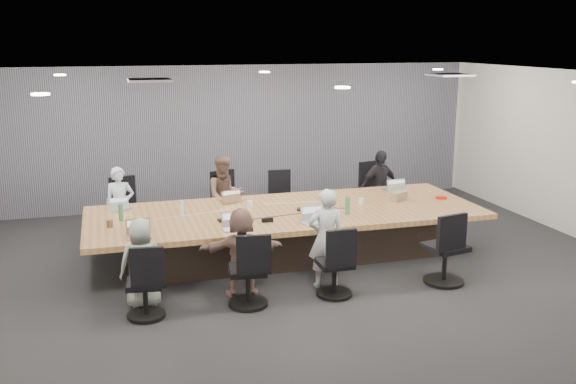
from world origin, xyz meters
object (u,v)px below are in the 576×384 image
object	(u,v)px
chair_7	(445,253)
laptop_4	(139,237)
chair_6	(335,269)
snack_packet	(441,198)
person_0	(120,206)
mug_brown	(110,224)
conference_table	(286,231)
stapler	(267,220)
person_4	(142,263)
laptop_5	(233,229)
chair_0	(120,214)
laptop_6	(313,223)
bottle_green_right	(347,206)
chair_2	(284,204)
laptop_3	(392,189)
person_6	(326,238)
person_1	(225,196)
chair_5	(248,276)
chair_3	(371,195)
canvas_bag	(399,196)
person_3	(379,187)
chair_4	(145,289)
laptop_0	(121,208)
bottle_green_left	(121,212)
person_5	(242,252)
laptop_1	(232,200)
chair_1	(222,206)
bottle_clear	(182,208)

from	to	relation	value
chair_7	laptop_4	world-z (taller)	chair_7
chair_6	snack_packet	size ratio (longest dim) A/B	4.49
person_0	mug_brown	distance (m)	1.56
conference_table	stapler	xyz separation A→B (m)	(-0.44, -0.56, 0.37)
person_4	laptop_5	xyz separation A→B (m)	(1.27, 0.55, 0.17)
chair_0	laptop_6	world-z (taller)	chair_0
mug_brown	stapler	distance (m)	2.21
bottle_green_right	chair_2	bearing A→B (deg)	99.89
chair_6	laptop_3	xyz separation A→B (m)	(1.99, 2.50, 0.38)
person_6	person_1	bearing A→B (deg)	-64.90
chair_6	chair_5	bearing A→B (deg)	-179.38
chair_3	chair_6	world-z (taller)	chair_3
stapler	canvas_bag	size ratio (longest dim) A/B	0.63
person_0	person_3	xyz separation A→B (m)	(4.60, 0.00, 0.03)
chair_4	chair_5	distance (m)	1.27
person_0	laptop_0	size ratio (longest dim) A/B	4.36
canvas_bag	stapler	bearing A→B (deg)	-164.73
laptop_3	person_6	distance (m)	2.93
chair_4	bottle_green_left	distance (m)	1.89
person_5	laptop_1	bearing A→B (deg)	-91.20
laptop_3	mug_brown	bearing A→B (deg)	7.82
laptop_3	person_5	size ratio (longest dim) A/B	0.29
chair_2	chair_5	xyz separation A→B (m)	(-1.44, -3.40, 0.02)
laptop_6	bottle_green_right	distance (m)	0.74
canvas_bag	laptop_3	bearing A→B (deg)	72.18
mug_brown	chair_6	bearing A→B (deg)	-28.39
chair_0	mug_brown	xyz separation A→B (m)	(-0.18, -1.89, 0.38)
laptop_0	person_4	size ratio (longest dim) A/B	0.26
person_4	person_6	xyz separation A→B (m)	(2.44, -0.00, 0.11)
snack_packet	chair_0	bearing A→B (deg)	161.33
chair_7	mug_brown	distance (m)	4.67
bottle_green_left	chair_5	bearing A→B (deg)	-51.08
person_3	stapler	distance (m)	3.23
canvas_bag	person_3	bearing A→B (deg)	79.74
person_3	person_5	bearing A→B (deg)	-150.77
conference_table	stapler	size ratio (longest dim) A/B	35.49
person_1	person_6	world-z (taller)	person_1
laptop_3	laptop_5	world-z (taller)	same
chair_1	chair_3	size ratio (longest dim) A/B	0.97
conference_table	bottle_green_right	bearing A→B (deg)	-29.79
laptop_0	laptop_4	world-z (taller)	same
person_4	canvas_bag	world-z (taller)	person_4
bottle_clear	stapler	size ratio (longest dim) A/B	1.37
laptop_5	canvas_bag	bearing A→B (deg)	12.51
laptop_4	person_6	bearing A→B (deg)	-15.42
chair_1	laptop_6	size ratio (longest dim) A/B	2.51
person_3	canvas_bag	bearing A→B (deg)	-111.59
chair_0	laptop_0	bearing A→B (deg)	72.13
chair_2	stapler	size ratio (longest dim) A/B	4.44
person_6	chair_7	bearing A→B (deg)	175.13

